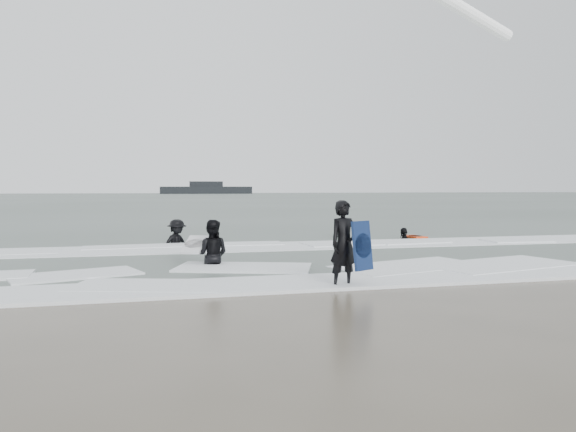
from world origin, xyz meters
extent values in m
plane|color=brown|center=(0.00, 0.00, 0.00)|extent=(320.00, 320.00, 0.00)
plane|color=#47544C|center=(0.00, 80.00, 0.06)|extent=(320.00, 320.00, 0.00)
imported|color=black|center=(-0.36, -1.13, 0.00)|extent=(0.73, 0.58, 1.75)
imported|color=black|center=(-2.61, 2.25, 0.00)|extent=(1.01, 0.89, 1.73)
imported|color=black|center=(-3.22, 7.71, 0.00)|extent=(1.29, 1.17, 1.74)
imported|color=black|center=(5.11, 7.68, 0.00)|extent=(0.84, 1.01, 1.62)
imported|color=black|center=(3.01, 8.94, 0.00)|extent=(0.89, 0.62, 1.72)
cube|color=white|center=(0.00, -0.60, 0.03)|extent=(30.03, 2.32, 0.07)
cube|color=white|center=(0.00, 6.00, 0.04)|extent=(30.00, 2.60, 0.09)
cube|color=black|center=(10.65, 143.80, 1.04)|extent=(24.91, 4.45, 1.96)
cube|color=black|center=(10.65, 143.80, 2.73)|extent=(8.90, 2.67, 1.42)
camera|label=1|loc=(-4.04, -11.56, 1.99)|focal=35.00mm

